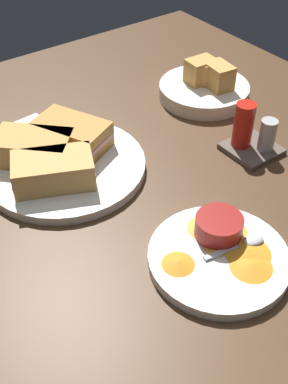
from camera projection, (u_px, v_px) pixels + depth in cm
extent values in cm
cube|color=#4C331E|center=(137.00, 183.00, 85.78)|extent=(110.00, 110.00, 3.00)
cylinder|color=white|center=(65.00, 166.00, 85.70)|extent=(28.25, 28.25, 1.60)
cube|color=#C68C42|center=(72.00, 134.00, 87.59)|extent=(15.00, 12.45, 4.80)
cube|color=#DB938E|center=(72.00, 134.00, 87.59)|extent=(14.98, 12.01, 0.80)
cube|color=tan|center=(33.00, 148.00, 84.33)|extent=(14.53, 14.60, 4.80)
cube|color=#DB938E|center=(33.00, 148.00, 84.33)|extent=(14.28, 14.36, 0.80)
cube|color=tan|center=(53.00, 170.00, 79.62)|extent=(12.30, 14.98, 4.80)
cube|color=#DB938E|center=(53.00, 170.00, 79.62)|extent=(11.85, 14.96, 0.80)
cylinder|color=navy|center=(46.00, 175.00, 79.38)|extent=(6.51, 6.51, 3.89)
cylinder|color=black|center=(45.00, 168.00, 78.37)|extent=(5.34, 5.34, 0.60)
cube|color=silver|center=(69.00, 150.00, 87.41)|extent=(4.06, 4.79, 0.40)
ellipsoid|color=silver|center=(57.00, 168.00, 83.31)|extent=(3.72, 3.87, 0.80)
cylinder|color=white|center=(219.00, 258.00, 69.62)|extent=(20.31, 20.31, 1.60)
cylinder|color=maroon|center=(219.00, 227.00, 71.02)|extent=(7.01, 7.01, 3.20)
cylinder|color=olive|center=(220.00, 221.00, 70.24)|extent=(5.75, 5.75, 0.60)
cube|color=silver|center=(221.00, 252.00, 69.02)|extent=(1.84, 5.55, 0.40)
ellipsoid|color=silver|center=(254.00, 240.00, 70.69)|extent=(2.77, 3.56, 0.80)
cone|color=gold|center=(217.00, 245.00, 70.07)|extent=(5.44, 5.44, 0.60)
cone|color=orange|center=(178.00, 263.00, 67.52)|extent=(6.64, 6.64, 0.60)
cone|color=gold|center=(230.00, 231.00, 72.18)|extent=(6.40, 6.40, 0.60)
cone|color=orange|center=(248.00, 252.00, 69.08)|extent=(9.57, 9.57, 0.60)
cone|color=gold|center=(204.00, 228.00, 72.62)|extent=(6.31, 6.31, 0.60)
cone|color=orange|center=(252.00, 265.00, 67.23)|extent=(6.54, 6.54, 0.60)
cylinder|color=silver|center=(204.00, 91.00, 104.16)|extent=(19.12, 19.12, 3.00)
cube|color=tan|center=(206.00, 73.00, 102.33)|extent=(7.38, 7.33, 4.64)
cube|color=tan|center=(201.00, 71.00, 102.70)|extent=(4.77, 6.26, 4.97)
cube|color=tan|center=(219.00, 76.00, 100.86)|extent=(6.50, 5.11, 5.01)
cube|color=brown|center=(252.00, 149.00, 90.08)|extent=(9.00, 9.00, 1.00)
cylinder|color=red|center=(243.00, 125.00, 87.52)|extent=(3.60, 3.60, 8.50)
cylinder|color=#B2B2B2|center=(267.00, 135.00, 87.31)|extent=(3.00, 3.00, 6.00)
cube|color=white|center=(31.00, 132.00, 94.70)|extent=(11.78, 9.97, 0.40)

